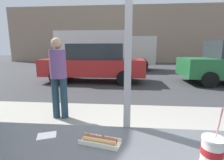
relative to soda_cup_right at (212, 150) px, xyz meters
The scene contains 9 objects.
ground_plane 8.40m from the soda_cup_right, 92.88° to the left, with size 60.00×60.00×0.00m, color #38383A.
sidewalk_strip 2.20m from the soda_cup_right, 102.28° to the left, with size 16.00×2.80×0.11m, color #9E998E.
building_facade_far 19.28m from the soda_cup_right, 91.25° to the left, with size 28.00×1.20×6.27m, color gray.
soda_cup_right is the anchor object (origin of this frame).
hotdog_tray_near 0.60m from the soda_cup_right, 167.13° to the left, with size 0.26×0.15×0.05m.
napkin_wrapper 0.97m from the soda_cup_right, 168.42° to the left, with size 0.12×0.09×0.00m, color white.
parked_car_red 7.18m from the soda_cup_right, 105.48° to the left, with size 4.68×1.91×1.74m.
box_truck 11.79m from the soda_cup_right, 100.03° to the left, with size 6.95×2.44×2.74m.
pedestrian 2.99m from the soda_cup_right, 126.51° to the left, with size 0.32×0.32×1.63m.
Camera 1 is at (-0.01, -1.11, 1.52)m, focal length 26.75 mm.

